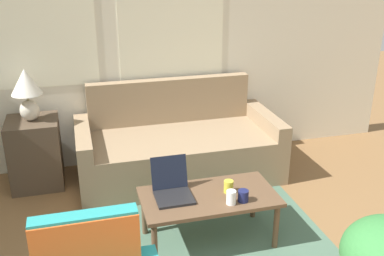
% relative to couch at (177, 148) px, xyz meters
% --- Properties ---
extents(wall_back, '(6.26, 0.06, 2.60)m').
position_rel_couch_xyz_m(wall_back, '(-0.52, 0.48, 1.03)').
color(wall_back, silver).
rests_on(wall_back, ground_plane).
extents(rug, '(1.89, 2.06, 0.01)m').
position_rel_couch_xyz_m(rug, '(-0.04, -0.64, -0.28)').
color(rug, '#476651').
rests_on(rug, ground_plane).
extents(couch, '(1.99, 0.94, 0.92)m').
position_rel_couch_xyz_m(couch, '(0.00, 0.00, 0.00)').
color(couch, '#937A5B').
rests_on(couch, ground_plane).
extents(side_table, '(0.48, 0.48, 0.67)m').
position_rel_couch_xyz_m(side_table, '(-1.38, 0.14, 0.06)').
color(side_table, '#4C3D2D').
rests_on(side_table, ground_plane).
extents(table_lamp, '(0.28, 0.28, 0.50)m').
position_rel_couch_xyz_m(table_lamp, '(-1.38, 0.14, 0.70)').
color(table_lamp, beige).
rests_on(table_lamp, side_table).
extents(coffee_table, '(1.05, 0.55, 0.41)m').
position_rel_couch_xyz_m(coffee_table, '(-0.04, -1.20, 0.09)').
color(coffee_table, brown).
rests_on(coffee_table, ground_plane).
extents(laptop, '(0.28, 0.33, 0.27)m').
position_rel_couch_xyz_m(laptop, '(-0.31, -1.13, 0.19)').
color(laptop, black).
rests_on(laptop, coffee_table).
extents(cup_navy, '(0.08, 0.08, 0.09)m').
position_rel_couch_xyz_m(cup_navy, '(0.18, -1.36, 0.18)').
color(cup_navy, '#191E4C').
rests_on(cup_navy, coffee_table).
extents(cup_yellow, '(0.07, 0.07, 0.11)m').
position_rel_couch_xyz_m(cup_yellow, '(0.09, -1.37, 0.19)').
color(cup_yellow, white).
rests_on(cup_yellow, coffee_table).
extents(cup_white, '(0.07, 0.07, 0.10)m').
position_rel_couch_xyz_m(cup_white, '(0.12, -1.20, 0.18)').
color(cup_white, gold).
rests_on(cup_white, coffee_table).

